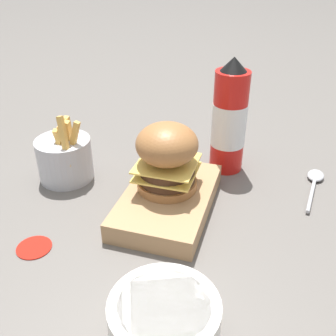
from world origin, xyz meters
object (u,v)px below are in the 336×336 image
(burger, at_px, (166,158))
(ketchup_bottle, at_px, (229,120))
(serving_board, at_px, (168,200))
(side_bowl, at_px, (164,319))
(spoon, at_px, (315,180))
(fries_basket, at_px, (65,158))

(burger, bearing_deg, ketchup_bottle, 154.00)
(serving_board, relative_size, ketchup_bottle, 1.02)
(side_bowl, bearing_deg, spoon, 156.41)
(ketchup_bottle, height_order, side_bowl, ketchup_bottle)
(spoon, bearing_deg, ketchup_bottle, 94.63)
(serving_board, height_order, spoon, serving_board)
(fries_basket, height_order, side_bowl, fries_basket)
(ketchup_bottle, bearing_deg, fries_basket, -66.10)
(fries_basket, xyz_separation_m, spoon, (-0.13, 0.49, -0.04))
(ketchup_bottle, relative_size, spoon, 1.49)
(burger, xyz_separation_m, spoon, (-0.16, 0.27, -0.09))
(burger, bearing_deg, side_bowl, 16.54)
(burger, bearing_deg, spoon, 121.11)
(burger, xyz_separation_m, ketchup_bottle, (-0.17, 0.08, 0.01))
(fries_basket, xyz_separation_m, side_bowl, (0.30, 0.30, -0.02))
(burger, bearing_deg, serving_board, 31.18)
(serving_board, bearing_deg, fries_basket, -100.62)
(fries_basket, relative_size, spoon, 0.93)
(spoon, bearing_deg, fries_basket, 111.61)
(serving_board, bearing_deg, side_bowl, 15.85)
(ketchup_bottle, relative_size, fries_basket, 1.61)
(ketchup_bottle, height_order, spoon, ketchup_bottle)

